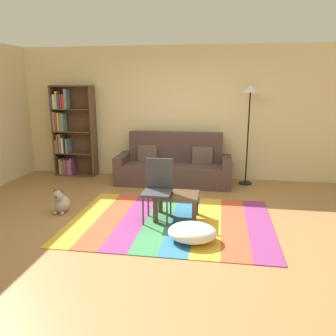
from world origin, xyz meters
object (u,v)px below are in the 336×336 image
(couch, at_px, (174,167))
(pouf, at_px, (192,232))
(folding_chair, at_px, (158,184))
(dog, at_px, (61,203))
(bookshelf, at_px, (69,133))
(coffee_table, at_px, (177,199))
(tv_remote, at_px, (169,193))
(standing_lamp, at_px, (250,102))

(couch, relative_size, pouf, 3.65)
(pouf, relative_size, folding_chair, 0.69)
(dog, relative_size, folding_chair, 0.44)
(bookshelf, distance_m, folding_chair, 3.26)
(couch, height_order, coffee_table, couch)
(folding_chair, bearing_deg, bookshelf, 165.40)
(couch, xyz_separation_m, tv_remote, (0.19, -1.90, 0.06))
(couch, distance_m, standing_lamp, 1.92)
(dog, bearing_deg, tv_remote, 0.15)
(tv_remote, relative_size, folding_chair, 0.17)
(tv_remote, bearing_deg, couch, 127.43)
(couch, height_order, pouf, couch)
(standing_lamp, bearing_deg, folding_chair, -123.55)
(couch, distance_m, tv_remote, 1.91)
(bookshelf, relative_size, pouf, 3.10)
(bookshelf, bearing_deg, pouf, -44.59)
(dog, distance_m, standing_lamp, 3.85)
(coffee_table, relative_size, standing_lamp, 0.33)
(coffee_table, xyz_separation_m, pouf, (0.29, -0.72, -0.19))
(couch, xyz_separation_m, dog, (-1.49, -1.90, -0.18))
(standing_lamp, bearing_deg, dog, -144.90)
(couch, bearing_deg, pouf, -77.04)
(dog, xyz_separation_m, tv_remote, (1.68, 0.00, 0.23))
(pouf, distance_m, standing_lamp, 3.22)
(coffee_table, distance_m, dog, 1.80)
(couch, height_order, standing_lamp, standing_lamp)
(bookshelf, relative_size, tv_remote, 12.78)
(folding_chair, bearing_deg, standing_lamp, 85.12)
(couch, relative_size, bookshelf, 1.18)
(bookshelf, bearing_deg, standing_lamp, -2.05)
(couch, height_order, tv_remote, couch)
(coffee_table, xyz_separation_m, dog, (-1.79, -0.03, -0.15))
(folding_chair, bearing_deg, tv_remote, 44.16)
(tv_remote, distance_m, folding_chair, 0.21)
(standing_lamp, relative_size, tv_remote, 12.87)
(pouf, height_order, tv_remote, tv_remote)
(pouf, distance_m, dog, 2.20)
(bookshelf, height_order, folding_chair, bookshelf)
(dog, bearing_deg, standing_lamp, 35.10)
(folding_chair, bearing_deg, dog, -152.70)
(tv_remote, bearing_deg, coffee_table, 43.93)
(couch, xyz_separation_m, standing_lamp, (1.42, 0.15, 1.28))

